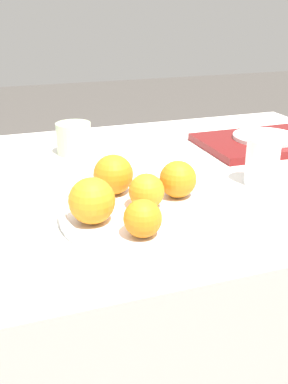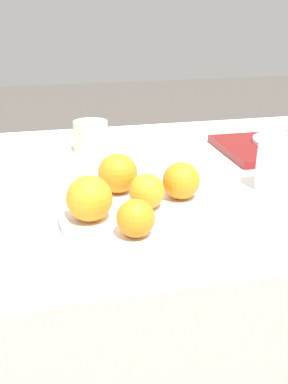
% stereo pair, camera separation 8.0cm
% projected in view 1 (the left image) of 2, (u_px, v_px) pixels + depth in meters
% --- Properties ---
extents(table, '(1.21, 0.89, 0.78)m').
position_uv_depth(table, '(160.00, 308.00, 1.20)').
color(table, silver).
rests_on(table, ground_plane).
extents(fruit_platter, '(0.31, 0.31, 0.02)m').
position_uv_depth(fruit_platter, '(144.00, 211.00, 0.82)').
color(fruit_platter, silver).
rests_on(fruit_platter, table).
extents(orange_0, '(0.07, 0.07, 0.07)m').
position_uv_depth(orange_0, '(147.00, 191.00, 0.81)').
color(orange_0, orange).
rests_on(orange_0, fruit_platter).
extents(orange_1, '(0.08, 0.08, 0.08)m').
position_uv_depth(orange_1, '(92.00, 201.00, 0.75)').
color(orange_1, orange).
rests_on(orange_1, fruit_platter).
extents(orange_2, '(0.07, 0.07, 0.07)m').
position_uv_depth(orange_2, '(178.00, 179.00, 0.86)').
color(orange_2, orange).
rests_on(orange_2, fruit_platter).
extents(orange_3, '(0.08, 0.08, 0.08)m').
position_uv_depth(orange_3, '(113.00, 174.00, 0.87)').
color(orange_3, orange).
rests_on(orange_3, fruit_platter).
extents(orange_4, '(0.06, 0.06, 0.06)m').
position_uv_depth(orange_4, '(143.00, 218.00, 0.71)').
color(orange_4, orange).
rests_on(orange_4, fruit_platter).
extents(water_glass, '(0.07, 0.07, 0.10)m').
position_uv_depth(water_glass, '(262.00, 162.00, 0.96)').
color(water_glass, silver).
rests_on(water_glass, table).
extents(serving_tray, '(0.35, 0.24, 0.02)m').
position_uv_depth(serving_tray, '(265.00, 142.00, 1.23)').
color(serving_tray, maroon).
rests_on(serving_tray, table).
extents(side_plate, '(0.18, 0.18, 0.01)m').
position_uv_depth(side_plate, '(265.00, 137.00, 1.22)').
color(side_plate, white).
rests_on(side_plate, serving_tray).
extents(cup_1, '(0.09, 0.09, 0.08)m').
position_uv_depth(cup_1, '(74.00, 138.00, 1.16)').
color(cup_1, '#B7CC9E').
rests_on(cup_1, table).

